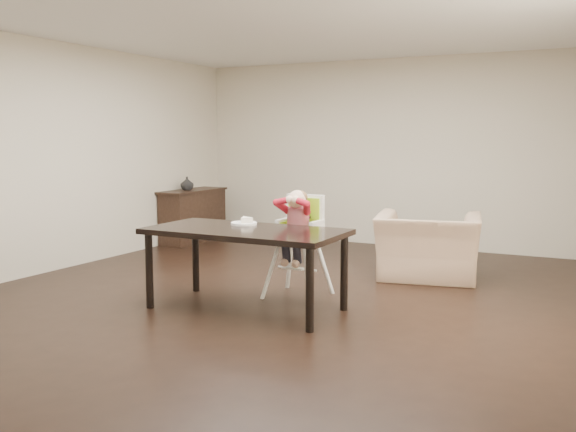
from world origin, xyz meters
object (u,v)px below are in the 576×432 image
dining_table (246,237)px  armchair (428,236)px  high_chair (299,221)px  sideboard (193,215)px

dining_table → armchair: bearing=60.3°
dining_table → high_chair: (0.22, 0.67, 0.08)m
high_chair → armchair: (0.94, 1.36, -0.26)m
dining_table → sideboard: (-2.70, 2.98, -0.27)m
sideboard → high_chair: bearing=-38.3°
high_chair → sideboard: (-2.91, 2.30, -0.35)m
armchair → sideboard: armchair is taller
high_chair → armchair: bearing=56.3°
high_chair → sideboard: size_ratio=0.84×
dining_table → high_chair: bearing=72.2°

